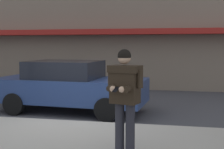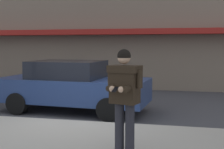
# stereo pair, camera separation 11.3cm
# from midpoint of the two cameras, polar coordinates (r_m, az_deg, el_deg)

# --- Properties ---
(ground_plane) EXTENTS (80.00, 80.00, 0.00)m
(ground_plane) POSITION_cam_midpoint_polar(r_m,az_deg,el_deg) (8.18, -7.93, -8.89)
(ground_plane) COLOR #3D3D42
(curb_paint_line) EXTENTS (28.00, 0.12, 0.01)m
(curb_paint_line) POSITION_cam_midpoint_polar(r_m,az_deg,el_deg) (7.96, -0.92, -9.23)
(curb_paint_line) COLOR silver
(curb_paint_line) RESTS_ON ground
(parked_sedan_mid) EXTENTS (4.62, 2.18, 1.54)m
(parked_sedan_mid) POSITION_cam_midpoint_polar(r_m,az_deg,el_deg) (9.50, -8.17, -2.05)
(parked_sedan_mid) COLOR navy
(parked_sedan_mid) RESTS_ON ground
(man_texting_on_phone) EXTENTS (0.63, 0.64, 1.81)m
(man_texting_on_phone) POSITION_cam_midpoint_polar(r_m,az_deg,el_deg) (5.30, 1.73, -2.84)
(man_texting_on_phone) COLOR #23232B
(man_texting_on_phone) RESTS_ON sidewalk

